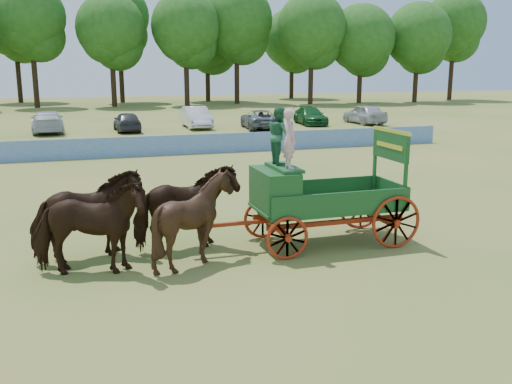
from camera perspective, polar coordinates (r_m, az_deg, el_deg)
The scene contains 9 objects.
ground at distance 15.75m, azimuth 18.38°, elevation -5.31°, with size 160.00×160.00×0.00m, color olive.
horse_lead_left at distance 13.30m, azimuth -16.36°, elevation -3.49°, with size 1.18×2.60×2.20m, color #321E0E.
horse_lead_right at distance 14.36m, azimuth -16.50°, elevation -2.32°, with size 1.18×2.60×2.20m, color #321E0E.
horse_wheel_left at distance 13.54m, azimuth -6.17°, elevation -2.74°, with size 1.78×2.00×2.20m, color #321E0E.
horse_wheel_right at distance 14.59m, azimuth -7.05°, elevation -1.66°, with size 1.18×2.60×2.20m, color #321E0E.
farm_dray at distance 14.81m, azimuth 4.67°, elevation 0.55°, with size 5.99×2.00×3.63m.
sponsor_banner at distance 31.36m, azimuth -2.74°, elevation 4.95°, with size 26.00×0.08×1.05m, color #2152B3.
parked_cars at distance 42.61m, azimuth -12.64°, elevation 6.95°, with size 41.76×7.40×1.61m.
treeline at distance 71.76m, azimuth -14.89°, elevation 15.77°, with size 93.32×24.81×14.65m.
Camera 1 is at (-9.04, -12.03, 4.65)m, focal length 40.00 mm.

